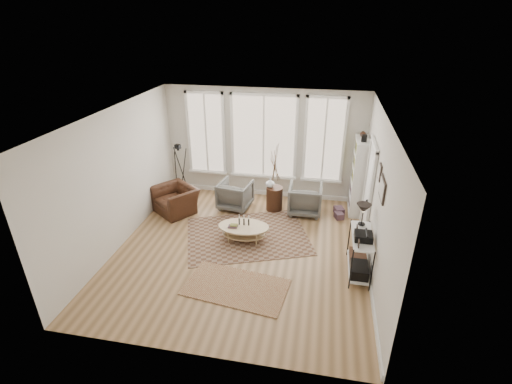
% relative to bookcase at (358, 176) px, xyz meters
% --- Properties ---
extents(room, '(5.50, 5.54, 2.90)m').
position_rel_bookcase_xyz_m(room, '(-2.42, -2.20, 0.47)').
color(room, '#A78054').
rests_on(room, ground).
extents(bay_window, '(4.14, 0.12, 2.24)m').
position_rel_bookcase_xyz_m(bay_window, '(-2.44, 0.49, 0.65)').
color(bay_window, tan).
rests_on(bay_window, ground).
extents(door, '(0.09, 1.06, 2.22)m').
position_rel_bookcase_xyz_m(door, '(0.13, -1.08, 0.17)').
color(door, silver).
rests_on(door, ground).
extents(bookcase, '(0.31, 0.85, 2.06)m').
position_rel_bookcase_xyz_m(bookcase, '(0.00, 0.00, 0.00)').
color(bookcase, white).
rests_on(bookcase, ground).
extents(low_shelf, '(0.38, 1.08, 1.30)m').
position_rel_bookcase_xyz_m(low_shelf, '(-0.06, -2.52, -0.44)').
color(low_shelf, white).
rests_on(low_shelf, ground).
extents(wall_art, '(0.04, 0.88, 0.44)m').
position_rel_bookcase_xyz_m(wall_art, '(0.14, -2.49, 0.92)').
color(wall_art, black).
rests_on(wall_art, ground).
extents(rug_main, '(3.19, 2.79, 0.01)m').
position_rel_bookcase_xyz_m(rug_main, '(-2.43, -1.66, -0.95)').
color(rug_main, brown).
rests_on(rug_main, ground).
extents(rug_runner, '(1.98, 1.28, 0.01)m').
position_rel_bookcase_xyz_m(rug_runner, '(-2.27, -3.42, -0.94)').
color(rug_runner, brown).
rests_on(rug_runner, ground).
extents(coffee_table, '(1.14, 0.75, 0.51)m').
position_rel_bookcase_xyz_m(coffee_table, '(-2.48, -1.84, -0.68)').
color(coffee_table, tan).
rests_on(coffee_table, ground).
extents(armchair_left, '(0.89, 0.90, 0.72)m').
position_rel_bookcase_xyz_m(armchair_left, '(-3.01, -0.39, -0.60)').
color(armchair_left, '#5E5E5A').
rests_on(armchair_left, ground).
extents(armchair_right, '(0.81, 0.83, 0.75)m').
position_rel_bookcase_xyz_m(armchair_right, '(-1.24, -0.33, -0.58)').
color(armchair_right, '#5E5E5A').
rests_on(armchair_right, ground).
extents(side_table, '(0.41, 0.41, 1.73)m').
position_rel_bookcase_xyz_m(side_table, '(-2.01, -0.31, -0.12)').
color(side_table, '#3B2014').
rests_on(side_table, ground).
extents(vase, '(0.28, 0.28, 0.23)m').
position_rel_bookcase_xyz_m(vase, '(-2.13, -0.30, -0.22)').
color(vase, silver).
rests_on(vase, side_table).
extents(accent_chair, '(1.32, 1.30, 0.65)m').
position_rel_bookcase_xyz_m(accent_chair, '(-4.43, -0.87, -0.63)').
color(accent_chair, '#3B2014').
rests_on(accent_chair, ground).
extents(tripod_camera, '(0.52, 0.52, 1.49)m').
position_rel_bookcase_xyz_m(tripod_camera, '(-4.59, -0.05, -0.27)').
color(tripod_camera, black).
rests_on(tripod_camera, ground).
extents(book_stack_near, '(0.28, 0.32, 0.17)m').
position_rel_bookcase_xyz_m(book_stack_near, '(-0.39, -0.25, -0.87)').
color(book_stack_near, maroon).
rests_on(book_stack_near, ground).
extents(book_stack_far, '(0.26, 0.29, 0.15)m').
position_rel_bookcase_xyz_m(book_stack_far, '(-0.39, -0.47, -0.88)').
color(book_stack_far, maroon).
rests_on(book_stack_far, ground).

